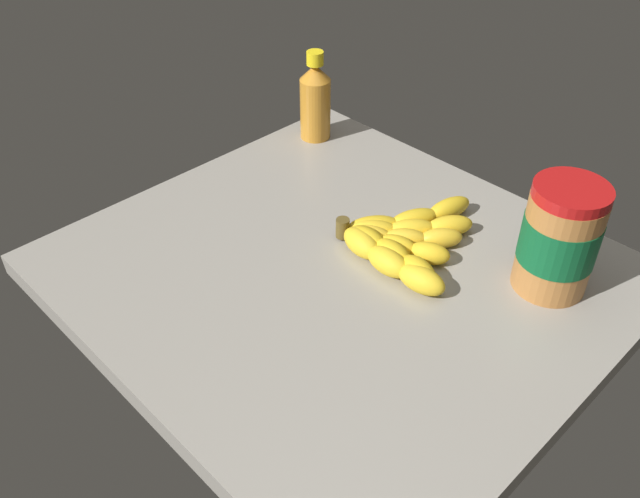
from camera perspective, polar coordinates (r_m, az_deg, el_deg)
ground_plane at (r=94.56cm, az=1.73°, el=-2.23°), size 70.79×65.61×3.20cm
banana_bunch at (r=95.98cm, az=6.80°, el=0.69°), size 19.87×22.37×3.63cm
peanut_butter_jar at (r=91.03cm, az=19.63°, el=0.84°), size 9.90×9.90×15.55cm
honey_bottle at (r=120.74cm, az=-0.41°, el=12.53°), size 5.41×5.41×15.99cm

